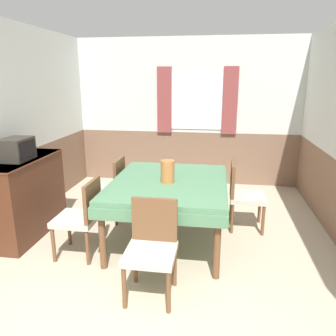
{
  "coord_description": "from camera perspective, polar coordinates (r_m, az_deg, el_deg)",
  "views": [
    {
      "loc": [
        0.57,
        -1.37,
        1.91
      ],
      "look_at": [
        0.01,
        2.22,
        0.91
      ],
      "focal_mm": 35.0,
      "sensor_mm": 36.0,
      "label": 1
    }
  ],
  "objects": [
    {
      "name": "chair_left_near",
      "position": [
        3.7,
        -14.8,
        -7.93
      ],
      "size": [
        0.44,
        0.44,
        0.87
      ],
      "rotation": [
        0.0,
        0.0,
        1.57
      ],
      "color": "brown",
      "rests_on": "ground_plane"
    },
    {
      "name": "sideboard",
      "position": [
        4.42,
        -23.51,
        -4.55
      ],
      "size": [
        0.46,
        1.2,
        0.98
      ],
      "color": "#4C2819",
      "rests_on": "ground_plane"
    },
    {
      "name": "chair_head_near",
      "position": [
        2.99,
        -2.84,
        -13.26
      ],
      "size": [
        0.44,
        0.44,
        0.87
      ],
      "rotation": [
        0.0,
        0.0,
        3.14
      ],
      "color": "brown",
      "rests_on": "ground_plane"
    },
    {
      "name": "tv",
      "position": [
        4.21,
        -24.86,
        2.99
      ],
      "size": [
        0.29,
        0.38,
        0.26
      ],
      "color": "#2D2823",
      "rests_on": "sideboard"
    },
    {
      "name": "chair_right_far",
      "position": [
        4.33,
        12.83,
        -4.31
      ],
      "size": [
        0.44,
        0.44,
        0.87
      ],
      "rotation": [
        0.0,
        0.0,
        4.71
      ],
      "color": "brown",
      "rests_on": "ground_plane"
    },
    {
      "name": "dining_table",
      "position": [
        3.84,
        0.17,
        -3.63
      ],
      "size": [
        1.34,
        1.61,
        0.76
      ],
      "color": "#4C7A56",
      "rests_on": "ground_plane"
    },
    {
      "name": "chair_left_far",
      "position": [
        4.55,
        -9.97,
        -3.2
      ],
      "size": [
        0.44,
        0.44,
        0.87
      ],
      "rotation": [
        0.0,
        0.0,
        1.57
      ],
      "color": "brown",
      "rests_on": "ground_plane"
    },
    {
      "name": "vase",
      "position": [
        3.71,
        -0.07,
        -0.61
      ],
      "size": [
        0.16,
        0.16,
        0.26
      ],
      "color": "#B26B38",
      "rests_on": "dining_table"
    },
    {
      "name": "wall_left",
      "position": [
        4.51,
        -26.43,
        6.06
      ],
      "size": [
        0.05,
        4.95,
        2.6
      ],
      "color": "silver",
      "rests_on": "ground_plane"
    },
    {
      "name": "wall_back",
      "position": [
        6.0,
        3.47,
        9.68
      ],
      "size": [
        4.39,
        0.1,
        2.6
      ],
      "color": "silver",
      "rests_on": "ground_plane"
    }
  ]
}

